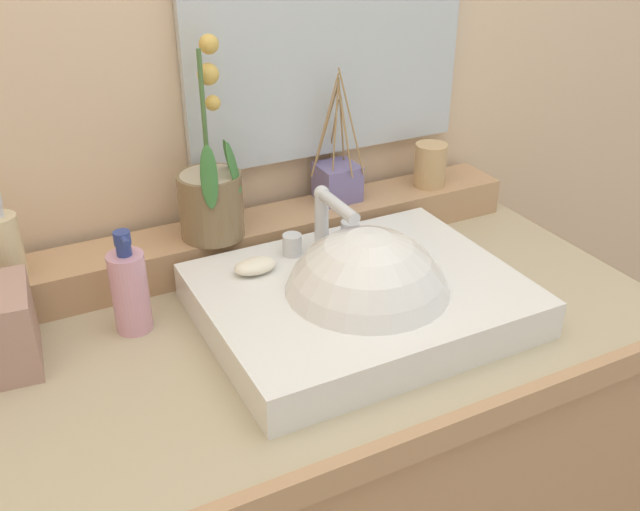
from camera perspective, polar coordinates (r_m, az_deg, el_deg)
back_ledge at (r=1.30m, az=-6.44°, el=1.13°), size 1.10×0.11×0.07m
sink_basin at (r=1.12m, az=3.52°, el=-4.06°), size 0.49×0.38×0.29m
soap_bar at (r=1.14m, az=-5.21°, el=-0.84°), size 0.07×0.04×0.02m
potted_plant at (r=1.22m, az=-8.71°, el=4.89°), size 0.11×0.12×0.33m
soap_dispenser at (r=1.18m, az=-23.99°, el=0.79°), size 0.05×0.06×0.14m
tumbler_cup at (r=1.44m, az=8.82°, el=7.18°), size 0.06×0.06×0.09m
reed_diffuser at (r=1.36m, az=1.39°, el=6.07°), size 0.10×0.10×0.25m
lotion_bottle at (r=1.12m, az=-14.99°, el=-2.66°), size 0.06×0.06×0.17m
mirror at (r=1.32m, az=0.71°, el=18.07°), size 0.55×0.02×0.48m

